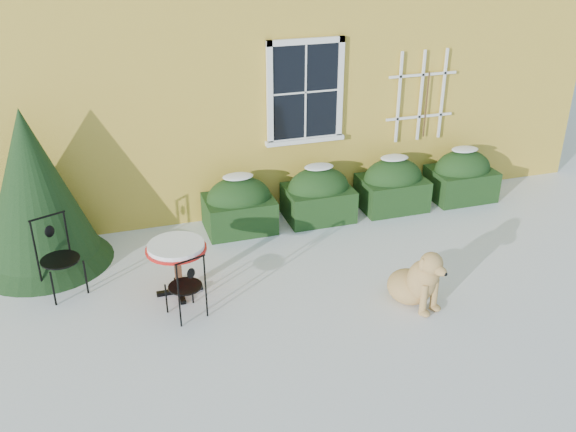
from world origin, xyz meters
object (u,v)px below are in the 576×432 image
object	(u,v)px
bistro_table	(176,252)
evergreen_shrub	(36,204)
patio_chair_near	(187,286)
dog	(418,281)
patio_chair_far	(58,256)

from	to	relation	value
bistro_table	evergreen_shrub	bearing A→B (deg)	140.70
patio_chair_near	dog	size ratio (longest dim) A/B	0.93
evergreen_shrub	patio_chair_near	bearing A→B (deg)	-48.64
evergreen_shrub	bistro_table	size ratio (longest dim) A/B	2.90
dog	bistro_table	bearing A→B (deg)	137.70
patio_chair_far	bistro_table	bearing A→B (deg)	-41.51
evergreen_shrub	patio_chair_far	xyz separation A→B (m)	(0.23, -0.87, -0.39)
evergreen_shrub	patio_chair_near	distance (m)	2.62
bistro_table	dog	world-z (taller)	dog
evergreen_shrub	patio_chair_far	size ratio (longest dim) A/B	2.17
evergreen_shrub	patio_chair_far	distance (m)	0.98
bistro_table	patio_chair_near	size ratio (longest dim) A/B	0.89
evergreen_shrub	dog	world-z (taller)	evergreen_shrub
patio_chair_near	patio_chair_far	bearing A→B (deg)	-54.88
patio_chair_near	patio_chair_far	xyz separation A→B (m)	(-1.47, 1.07, 0.08)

